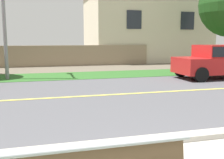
{
  "coord_description": "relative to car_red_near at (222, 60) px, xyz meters",
  "views": [
    {
      "loc": [
        -1.7,
        -1.73,
        1.79
      ],
      "look_at": [
        -0.34,
        3.34,
        1.0
      ],
      "focal_mm": 42.76,
      "sensor_mm": 36.0,
      "label": 1
    }
  ],
  "objects": [
    {
      "name": "garden_wall",
      "position": [
        -7.17,
        7.67,
        -0.15
      ],
      "size": [
        13.0,
        0.36,
        1.4
      ],
      "primitive_type": "cube",
      "color": "gray",
      "rests_on": "ground_plane"
    },
    {
      "name": "ground_plane",
      "position": [
        -6.43,
        -0.9,
        -0.85
      ],
      "size": [
        140.0,
        140.0,
        0.0
      ],
      "primitive_type": "plane",
      "color": "#665B4C"
    },
    {
      "name": "car_red_near",
      "position": [
        0.0,
        0.0,
        0.0
      ],
      "size": [
        4.3,
        1.86,
        1.54
      ],
      "color": "red",
      "rests_on": "ground_plane"
    },
    {
      "name": "road_centre_line",
      "position": [
        -6.43,
        -2.4,
        -0.84
      ],
      "size": [
        48.0,
        0.14,
        0.01
      ],
      "primitive_type": "cube",
      "color": "#E0CC4C",
      "rests_on": "ground_plane"
    },
    {
      "name": "street_asphalt",
      "position": [
        -6.43,
        -2.4,
        -0.85
      ],
      "size": [
        52.0,
        8.0,
        0.01
      ],
      "primitive_type": "cube",
      "color": "#515156",
      "rests_on": "ground_plane"
    },
    {
      "name": "curb_edge",
      "position": [
        -6.43,
        -6.55,
        -0.8
      ],
      "size": [
        44.0,
        0.3,
        0.11
      ],
      "primitive_type": "cube",
      "color": "#ADA89E",
      "rests_on": "ground_plane"
    },
    {
      "name": "far_verge_grass",
      "position": [
        -6.43,
        2.56,
        -0.85
      ],
      "size": [
        48.0,
        2.8,
        0.02
      ],
      "primitive_type": "cube",
      "color": "#2D6026",
      "rests_on": "ground_plane"
    },
    {
      "name": "house_across_street",
      "position": [
        0.52,
        10.87,
        2.39
      ],
      "size": [
        10.19,
        6.91,
        6.39
      ],
      "color": "beige",
      "rests_on": "ground_plane"
    }
  ]
}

